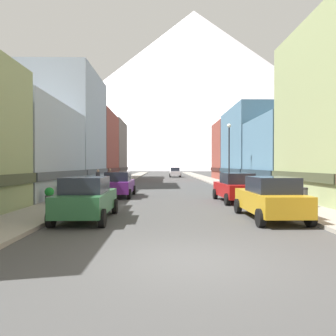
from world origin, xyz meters
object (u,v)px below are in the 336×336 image
(car_driving_0, at_px, (175,172))
(potted_plant_2, at_px, (64,189))
(potted_plant_1, at_px, (252,184))
(pedestrian_0, at_px, (98,180))
(streetlamp_right, at_px, (229,146))
(car_left_1, at_px, (119,184))
(pedestrian_1, at_px, (110,177))
(car_left_0, at_px, (87,198))
(potted_plant_0, at_px, (49,195))
(car_right_1, at_px, (236,187))
(car_right_0, at_px, (270,198))
(trash_bin_right, at_px, (302,197))

(car_driving_0, bearing_deg, potted_plant_2, -102.68)
(potted_plant_1, height_order, pedestrian_0, pedestrian_0)
(streetlamp_right, bearing_deg, car_left_1, -146.76)
(potted_plant_2, height_order, pedestrian_1, pedestrian_1)
(car_left_0, distance_m, pedestrian_0, 14.30)
(potted_plant_0, distance_m, pedestrian_0, 9.51)
(car_right_1, height_order, pedestrian_0, pedestrian_0)
(car_right_0, bearing_deg, potted_plant_1, 76.91)
(car_left_1, distance_m, car_right_1, 8.27)
(car_right_1, distance_m, potted_plant_1, 8.25)
(car_driving_0, bearing_deg, car_left_1, -98.51)
(car_left_1, xyz_separation_m, car_right_0, (7.60, -9.41, 0.00))
(car_right_1, xyz_separation_m, streetlamp_right, (1.55, 9.25, 3.09))
(streetlamp_right, bearing_deg, car_right_0, -95.74)
(car_left_0, xyz_separation_m, car_right_0, (7.60, -0.04, 0.00))
(car_left_1, height_order, car_right_0, same)
(car_driving_0, height_order, potted_plant_0, car_driving_0)
(car_left_1, height_order, pedestrian_0, pedestrian_0)
(car_left_1, distance_m, pedestrian_1, 11.16)
(car_driving_0, relative_size, potted_plant_0, 5.05)
(car_right_0, distance_m, pedestrian_1, 22.66)
(trash_bin_right, relative_size, potted_plant_1, 1.15)
(car_right_0, xyz_separation_m, car_driving_0, (-2.20, 45.50, 0.00))
(car_right_0, distance_m, trash_bin_right, 3.75)
(car_driving_0, bearing_deg, potted_plant_0, -101.89)
(potted_plant_0, bearing_deg, potted_plant_2, 90.00)
(car_driving_0, bearing_deg, pedestrian_0, -104.05)
(car_left_1, relative_size, potted_plant_2, 4.58)
(car_driving_0, height_order, pedestrian_1, pedestrian_1)
(car_right_0, relative_size, potted_plant_2, 4.59)
(car_right_1, relative_size, potted_plant_0, 5.13)
(potted_plant_2, height_order, streetlamp_right, streetlamp_right)
(streetlamp_right, bearing_deg, potted_plant_2, -146.67)
(potted_plant_0, bearing_deg, pedestrian_0, 85.47)
(car_right_0, distance_m, pedestrian_0, 17.35)
(trash_bin_right, xyz_separation_m, pedestrian_1, (-12.60, 17.56, 0.32))
(car_left_0, distance_m, potted_plant_1, 17.46)
(car_right_0, relative_size, trash_bin_right, 4.51)
(trash_bin_right, height_order, potted_plant_2, trash_bin_right)
(trash_bin_right, bearing_deg, car_left_0, -165.11)
(car_right_1, bearing_deg, streetlamp_right, 80.50)
(potted_plant_1, distance_m, streetlamp_right, 4.09)
(car_left_1, relative_size, pedestrian_0, 2.54)
(car_right_1, relative_size, streetlamp_right, 0.76)
(potted_plant_2, bearing_deg, car_right_1, -5.96)
(car_right_0, bearing_deg, streetlamp_right, 84.26)
(car_left_0, height_order, car_right_1, same)
(car_driving_0, distance_m, potted_plant_2, 39.17)
(car_driving_0, xyz_separation_m, pedestrian_0, (-7.85, -31.36, 0.05))
(potted_plant_0, relative_size, pedestrian_0, 0.50)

